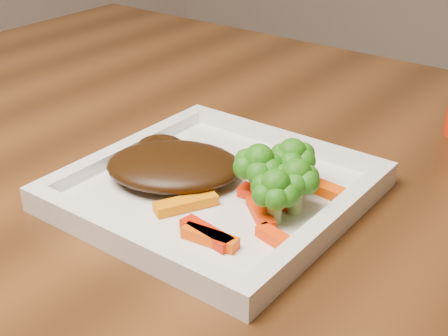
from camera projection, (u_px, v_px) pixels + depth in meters
The scene contains 14 objects.
plate at pixel (216, 192), 0.63m from camera, with size 0.27×0.27×0.01m, color white.
steak at pixel (174, 166), 0.64m from camera, with size 0.14×0.11×0.03m, color black.
broccoli_0 at pixel (292, 159), 0.61m from camera, with size 0.05×0.05×0.07m, color #145E0F, non-canonical shape.
broccoli_1 at pixel (296, 182), 0.57m from camera, with size 0.05×0.05×0.06m, color #2F5E0F, non-canonical shape.
broccoli_2 at pixel (275, 194), 0.56m from camera, with size 0.05×0.05×0.06m, color #196410, non-canonical shape.
broccoli_3 at pixel (258, 171), 0.59m from camera, with size 0.05×0.05×0.06m, color #336E12, non-canonical shape.
carrot_0 at pixel (207, 233), 0.55m from camera, with size 0.06×0.02×0.01m, color red.
carrot_1 at pixel (280, 240), 0.54m from camera, with size 0.05×0.01×0.01m, color #FD3A04.
carrot_2 at pixel (186, 204), 0.59m from camera, with size 0.06×0.02×0.01m, color orange.
carrot_3 at pixel (331, 191), 0.61m from camera, with size 0.06×0.02×0.01m, color #F14E03.
carrot_4 at pixel (261, 166), 0.66m from camera, with size 0.05×0.01×0.01m, color #FF2C04.
carrot_5 at pixel (261, 213), 0.58m from camera, with size 0.05×0.01×0.01m, color red.
carrot_6 at pixel (269, 197), 0.60m from camera, with size 0.06×0.02×0.01m, color #F52603.
carrot_7 at pixel (210, 238), 0.54m from camera, with size 0.05×0.01×0.01m, color #EC4D03.
Camera 1 is at (0.27, -0.67, 1.07)m, focal length 50.00 mm.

